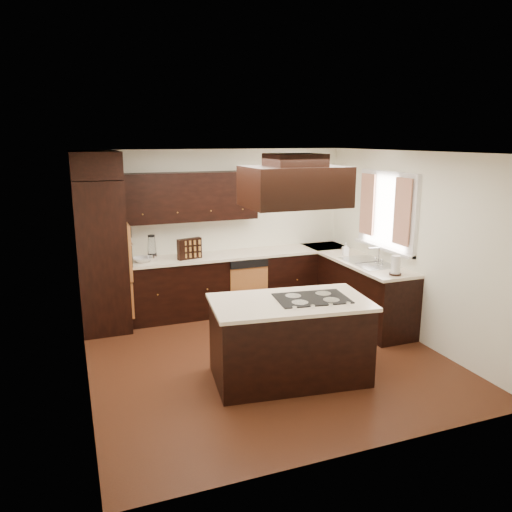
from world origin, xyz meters
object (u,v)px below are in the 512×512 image
(oven_column, at_px, (102,256))
(island, at_px, (289,341))
(range_hood, at_px, (294,186))
(spice_rack, at_px, (189,249))

(oven_column, bearing_deg, island, -51.97)
(island, xyz_separation_m, range_hood, (0.06, 0.07, 1.72))
(oven_column, xyz_separation_m, island, (1.82, -2.32, -0.62))
(range_hood, relative_size, spice_rack, 2.86)
(range_hood, bearing_deg, island, -132.18)
(spice_rack, bearing_deg, range_hood, -88.90)
(oven_column, bearing_deg, range_hood, -50.26)
(range_hood, xyz_separation_m, spice_rack, (-0.64, 2.24, -1.09))
(island, distance_m, range_hood, 1.72)
(island, bearing_deg, oven_column, 135.12)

